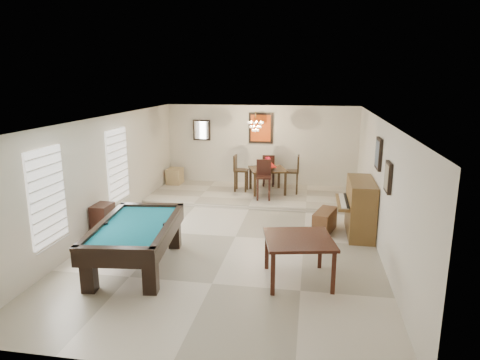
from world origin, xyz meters
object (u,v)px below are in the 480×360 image
(upright_piano, at_px, (354,207))
(chandelier, at_px, (256,122))
(dining_table, at_px, (267,178))
(flower_vase, at_px, (268,161))
(dining_chair_east, at_px, (291,174))
(dining_chair_north, at_px, (269,170))
(square_table, at_px, (298,259))
(pool_table, at_px, (136,246))
(piano_bench, at_px, (325,221))
(apothecary_chest, at_px, (103,222))
(dining_chair_south, at_px, (264,180))
(dining_chair_west, at_px, (241,173))
(corner_bench, at_px, (175,176))

(upright_piano, xyz_separation_m, chandelier, (-2.56, 2.56, 1.58))
(dining_table, relative_size, flower_vase, 4.35)
(dining_chair_east, bearing_deg, dining_chair_north, -137.34)
(square_table, bearing_deg, dining_chair_east, 94.29)
(pool_table, height_order, square_table, pool_table)
(piano_bench, relative_size, dining_chair_north, 0.90)
(piano_bench, xyz_separation_m, apothecary_chest, (-4.73, -1.31, 0.15))
(apothecary_chest, distance_m, dining_table, 5.16)
(piano_bench, distance_m, apothecary_chest, 4.91)
(square_table, bearing_deg, dining_table, 101.69)
(dining_chair_south, bearing_deg, piano_bench, -57.46)
(dining_table, relative_size, dining_chair_west, 0.93)
(pool_table, relative_size, dining_chair_south, 2.24)
(upright_piano, bearing_deg, corner_bench, 147.44)
(pool_table, height_order, dining_chair_north, dining_chair_north)
(piano_bench, bearing_deg, square_table, -101.35)
(piano_bench, xyz_separation_m, flower_vase, (-1.61, 2.80, 0.82))
(pool_table, distance_m, corner_bench, 5.94)
(pool_table, relative_size, flower_vase, 10.56)
(upright_piano, xyz_separation_m, dining_chair_north, (-2.28, 3.61, -0.00))
(pool_table, bearing_deg, upright_piano, 24.37)
(square_table, bearing_deg, dining_chair_west, 109.47)
(pool_table, bearing_deg, piano_bench, 28.80)
(dining_chair_north, bearing_deg, dining_table, 90.71)
(dining_chair_north, relative_size, corner_bench, 1.83)
(piano_bench, height_order, apothecary_chest, apothecary_chest)
(dining_chair_north, bearing_deg, dining_chair_south, 88.13)
(flower_vase, bearing_deg, apothecary_chest, -127.20)
(dining_chair_west, bearing_deg, flower_vase, -91.59)
(pool_table, height_order, chandelier, chandelier)
(upright_piano, xyz_separation_m, dining_table, (-2.23, 2.81, -0.08))
(pool_table, bearing_deg, corner_bench, 94.70)
(pool_table, distance_m, upright_piano, 4.78)
(upright_piano, xyz_separation_m, apothecary_chest, (-5.34, -1.30, -0.22))
(square_table, distance_m, dining_chair_south, 4.70)
(piano_bench, bearing_deg, dining_chair_south, 129.06)
(chandelier, bearing_deg, pool_table, -106.94)
(dining_chair_north, bearing_deg, upright_piano, 119.62)
(dining_chair_south, xyz_separation_m, dining_chair_east, (0.73, 0.80, 0.01))
(dining_chair_east, bearing_deg, dining_chair_south, -43.54)
(dining_chair_west, bearing_deg, pool_table, 168.89)
(piano_bench, height_order, chandelier, chandelier)
(dining_table, distance_m, chandelier, 1.71)
(flower_vase, xyz_separation_m, chandelier, (-0.34, -0.25, 1.13))
(pool_table, xyz_separation_m, dining_table, (1.86, 5.27, 0.13))
(dining_table, bearing_deg, dining_chair_north, 93.35)
(upright_piano, distance_m, apothecary_chest, 5.50)
(pool_table, xyz_separation_m, dining_chair_north, (1.82, 6.07, 0.21))
(dining_table, xyz_separation_m, dining_chair_south, (-0.03, -0.78, 0.13))
(piano_bench, relative_size, flower_vase, 3.87)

